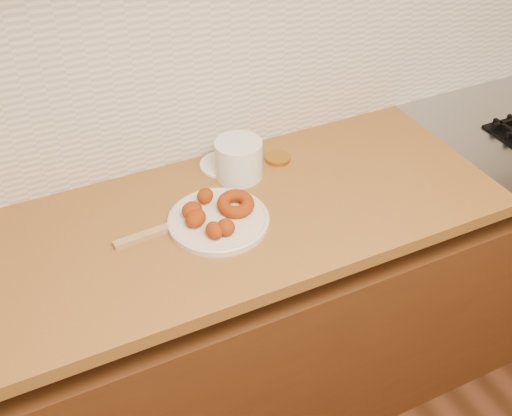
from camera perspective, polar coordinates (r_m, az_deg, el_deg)
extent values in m
cube|color=#4B2910|center=(2.06, 4.41, -9.57)|extent=(3.60, 0.60, 0.77)
cube|color=brown|center=(1.56, -16.05, -4.96)|extent=(2.30, 0.62, 0.04)
cube|color=beige|center=(1.78, 0.92, 14.91)|extent=(3.60, 0.02, 0.60)
cylinder|color=beige|center=(1.58, -3.58, -1.20)|extent=(0.27, 0.27, 0.02)
torus|color=#8B3508|center=(1.60, -1.96, 0.41)|extent=(0.11, 0.11, 0.05)
ellipsoid|color=#8B3508|center=(1.57, -6.11, -0.23)|extent=(0.07, 0.07, 0.05)
ellipsoid|color=#8B3508|center=(1.55, -5.75, -0.97)|extent=(0.08, 0.08, 0.04)
ellipsoid|color=#8B3508|center=(1.51, -4.00, -2.13)|extent=(0.04, 0.06, 0.04)
ellipsoid|color=#8B3508|center=(1.52, -2.88, -1.84)|extent=(0.06, 0.06, 0.04)
ellipsoid|color=#8B3508|center=(1.62, -4.86, 1.15)|extent=(0.06, 0.06, 0.04)
cylinder|color=silver|center=(1.72, -1.67, 4.67)|extent=(0.16, 0.16, 0.11)
cylinder|color=white|center=(1.79, -3.17, 4.16)|extent=(0.17, 0.17, 0.01)
cylinder|color=#B27827|center=(1.82, 2.08, 4.76)|extent=(0.10, 0.10, 0.01)
cube|color=#987E4D|center=(1.56, -10.06, -2.43)|extent=(0.19, 0.04, 0.02)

